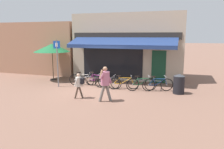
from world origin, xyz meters
name	(u,v)px	position (x,y,z in m)	size (l,w,h in m)	color
ground_plane	(94,90)	(0.00, 0.00, 0.00)	(160.00, 160.00, 0.00)	brown
shop_front	(129,46)	(0.93, 4.48, 2.27)	(7.66, 4.51, 4.53)	tan
neighbour_building	(47,48)	(-6.45, 5.01, 2.02)	(6.69, 4.00, 4.04)	#9E7056
bike_rack_rail	(118,80)	(1.12, 0.95, 0.49)	(5.08, 0.04, 0.57)	#47494F
bicycle_silver	(83,79)	(-1.12, 0.91, 0.37)	(1.73, 0.58, 0.83)	black
bicycle_purple	(96,80)	(-0.25, 0.84, 0.39)	(1.72, 0.75, 0.88)	black
bicycle_black	(108,82)	(0.58, 0.63, 0.36)	(1.66, 0.52, 0.81)	black
bicycle_orange	(123,83)	(1.51, 0.72, 0.36)	(1.73, 0.81, 0.83)	black
bicycle_green	(142,84)	(2.56, 0.67, 0.38)	(1.61, 0.79, 0.85)	black
bicycle_blue	(158,84)	(3.43, 0.85, 0.38)	(1.66, 0.70, 0.87)	black
pedestrian_adult	(105,80)	(1.30, -1.81, 1.00)	(0.60, 0.68, 1.67)	slate
pedestrian_child	(79,83)	(-0.08, -1.73, 0.77)	(0.50, 0.47, 1.25)	#47382D
litter_bin	(179,84)	(4.55, 0.68, 0.53)	(0.60, 0.60, 1.06)	black
parking_sign	(57,59)	(-2.39, 0.10, 1.69)	(0.44, 0.07, 2.80)	slate
cafe_parasol	(52,48)	(-3.82, 1.78, 2.21)	(2.45, 2.45, 2.50)	#4C3D2D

